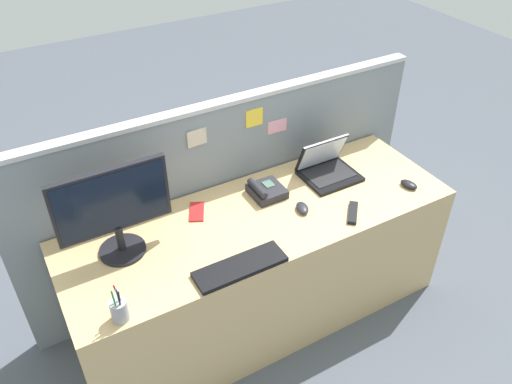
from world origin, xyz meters
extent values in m
plane|color=#4C515B|center=(0.00, 0.00, 0.00)|extent=(10.00, 10.00, 0.00)
cube|color=tan|center=(0.00, 0.00, 0.37)|extent=(2.04, 0.69, 0.73)
cube|color=gray|center=(0.00, 0.39, 0.59)|extent=(2.39, 0.06, 1.19)
cube|color=#B7BAC1|center=(0.00, 0.39, 1.20)|extent=(2.39, 0.07, 0.02)
cube|color=pink|center=(0.30, 0.35, 0.99)|extent=(0.12, 0.01, 0.07)
cube|color=beige|center=(-0.17, 0.35, 1.06)|extent=(0.11, 0.01, 0.09)
cube|color=yellow|center=(0.16, 0.35, 1.08)|extent=(0.10, 0.01, 0.10)
cylinder|color=black|center=(-0.69, 0.10, 0.74)|extent=(0.22, 0.22, 0.02)
cylinder|color=black|center=(-0.69, 0.10, 0.81)|extent=(0.04, 0.04, 0.13)
cube|color=black|center=(-0.69, 0.11, 1.02)|extent=(0.52, 0.03, 0.32)
cube|color=black|center=(-0.69, 0.09, 1.02)|extent=(0.49, 0.01, 0.29)
cube|color=black|center=(0.51, 0.10, 0.74)|extent=(0.30, 0.26, 0.02)
cube|color=black|center=(0.51, 0.11, 0.75)|extent=(0.26, 0.19, 0.00)
cube|color=black|center=(0.51, 0.20, 0.84)|extent=(0.30, 0.08, 0.19)
cube|color=silver|center=(0.51, 0.19, 0.84)|extent=(0.28, 0.07, 0.17)
cube|color=#232328|center=(0.12, 0.14, 0.75)|extent=(0.17, 0.18, 0.05)
cube|color=#4C6B5B|center=(0.14, 0.16, 0.78)|extent=(0.05, 0.06, 0.01)
cylinder|color=#232328|center=(0.06, 0.14, 0.79)|extent=(0.04, 0.16, 0.04)
cube|color=black|center=(-0.27, -0.27, 0.74)|extent=(0.43, 0.14, 0.02)
ellipsoid|color=#232328|center=(0.21, -0.07, 0.75)|extent=(0.09, 0.11, 0.03)
ellipsoid|color=black|center=(0.83, -0.18, 0.75)|extent=(0.08, 0.11, 0.03)
cylinder|color=#99999E|center=(-0.82, -0.29, 0.78)|extent=(0.07, 0.07, 0.10)
cylinder|color=black|center=(-0.82, -0.30, 0.84)|extent=(0.01, 0.01, 0.13)
cylinder|color=red|center=(-0.81, -0.28, 0.84)|extent=(0.03, 0.02, 0.14)
cylinder|color=#238438|center=(-0.83, -0.30, 0.84)|extent=(0.01, 0.01, 0.14)
cylinder|color=blue|center=(-0.81, -0.30, 0.84)|extent=(0.01, 0.02, 0.14)
cube|color=#B22323|center=(-0.27, 0.19, 0.73)|extent=(0.13, 0.17, 0.01)
cube|color=black|center=(0.41, -0.22, 0.74)|extent=(0.15, 0.16, 0.02)
camera|label=1|loc=(-1.02, -1.74, 2.40)|focal=36.17mm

